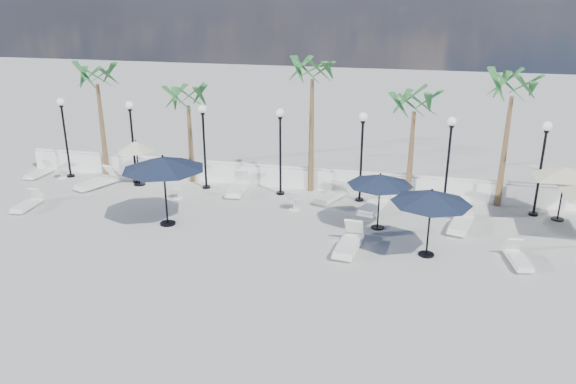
% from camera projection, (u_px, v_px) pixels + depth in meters
% --- Properties ---
extents(ground, '(100.00, 100.00, 0.00)m').
position_uv_depth(ground, '(233.00, 258.00, 18.94)').
color(ground, '#AFAFAA').
rests_on(ground, ground).
extents(balustrade, '(26.00, 0.30, 1.01)m').
position_uv_depth(balustrade, '(286.00, 177.00, 25.64)').
color(balustrade, white).
rests_on(balustrade, ground).
extents(lamppost_0, '(0.36, 0.36, 3.84)m').
position_uv_depth(lamppost_0, '(64.00, 126.00, 26.35)').
color(lamppost_0, black).
rests_on(lamppost_0, ground).
extents(lamppost_1, '(0.36, 0.36, 3.84)m').
position_uv_depth(lamppost_1, '(132.00, 131.00, 25.58)').
color(lamppost_1, black).
rests_on(lamppost_1, ground).
extents(lamppost_2, '(0.36, 0.36, 3.84)m').
position_uv_depth(lamppost_2, '(204.00, 135.00, 24.81)').
color(lamppost_2, black).
rests_on(lamppost_2, ground).
extents(lamppost_3, '(0.36, 0.36, 3.84)m').
position_uv_depth(lamppost_3, '(280.00, 140.00, 24.04)').
color(lamppost_3, black).
rests_on(lamppost_3, ground).
extents(lamppost_4, '(0.36, 0.36, 3.84)m').
position_uv_depth(lamppost_4, '(362.00, 145.00, 23.26)').
color(lamppost_4, black).
rests_on(lamppost_4, ground).
extents(lamppost_5, '(0.36, 0.36, 3.84)m').
position_uv_depth(lamppost_5, '(449.00, 150.00, 22.49)').
color(lamppost_5, black).
rests_on(lamppost_5, ground).
extents(lamppost_6, '(0.36, 0.36, 3.84)m').
position_uv_depth(lamppost_6, '(543.00, 156.00, 21.72)').
color(lamppost_6, black).
rests_on(lamppost_6, ground).
extents(palm_0, '(2.60, 2.60, 5.50)m').
position_uv_depth(palm_0, '(97.00, 81.00, 26.06)').
color(palm_0, brown).
rests_on(palm_0, ground).
extents(palm_1, '(2.60, 2.60, 4.70)m').
position_uv_depth(palm_1, '(188.00, 102.00, 25.33)').
color(palm_1, brown).
rests_on(palm_1, ground).
extents(palm_2, '(2.60, 2.60, 6.10)m').
position_uv_depth(palm_2, '(312.00, 76.00, 23.61)').
color(palm_2, brown).
rests_on(palm_2, ground).
extents(palm_3, '(2.60, 2.60, 4.90)m').
position_uv_depth(palm_3, '(414.00, 108.00, 23.06)').
color(palm_3, brown).
rests_on(palm_3, ground).
extents(palm_4, '(2.60, 2.60, 5.70)m').
position_uv_depth(palm_4, '(512.00, 93.00, 21.98)').
color(palm_4, brown).
rests_on(palm_4, ground).
extents(lounger_0, '(0.63, 1.72, 0.64)m').
position_uv_depth(lounger_0, '(40.00, 172.00, 27.20)').
color(lounger_0, white).
rests_on(lounger_0, ground).
extents(lounger_1, '(1.40, 2.19, 0.78)m').
position_uv_depth(lounger_1, '(97.00, 182.00, 25.68)').
color(lounger_1, white).
rests_on(lounger_1, ground).
extents(lounger_2, '(0.69, 1.73, 0.63)m').
position_uv_depth(lounger_2, '(27.00, 204.00, 23.19)').
color(lounger_2, white).
rests_on(lounger_2, ground).
extents(lounger_3, '(0.86, 2.13, 0.78)m').
position_uv_depth(lounger_3, '(238.00, 187.00, 24.96)').
color(lounger_3, white).
rests_on(lounger_3, ground).
extents(lounger_4, '(1.14, 2.18, 0.78)m').
position_uv_depth(lounger_4, '(373.00, 205.00, 22.91)').
color(lounger_4, white).
rests_on(lounger_4, ground).
extents(lounger_5, '(1.11, 2.14, 0.77)m').
position_uv_depth(lounger_5, '(461.00, 222.00, 21.21)').
color(lounger_5, white).
rests_on(lounger_5, ground).
extents(lounger_6, '(1.24, 2.02, 0.72)m').
position_uv_depth(lounger_6, '(331.00, 195.00, 24.03)').
color(lounger_6, white).
rests_on(lounger_6, ground).
extents(lounger_7, '(0.88, 2.16, 0.79)m').
position_uv_depth(lounger_7, '(349.00, 243.00, 19.41)').
color(lounger_7, white).
rests_on(lounger_7, ground).
extents(lounger_8, '(0.80, 1.70, 0.61)m').
position_uv_depth(lounger_8, '(518.00, 258.00, 18.47)').
color(lounger_8, white).
rests_on(lounger_8, ground).
extents(side_table_0, '(0.50, 0.50, 0.49)m').
position_uv_depth(side_table_0, '(61.00, 172.00, 26.89)').
color(side_table_0, white).
rests_on(side_table_0, ground).
extents(side_table_1, '(0.48, 0.48, 0.46)m').
position_uv_depth(side_table_1, '(178.00, 192.00, 24.28)').
color(side_table_1, white).
rests_on(side_table_1, ground).
extents(side_table_2, '(0.58, 0.58, 0.56)m').
position_uv_depth(side_table_2, '(295.00, 202.00, 23.00)').
color(side_table_2, white).
rests_on(side_table_2, ground).
extents(parasol_navy_left, '(3.15, 3.15, 2.78)m').
position_uv_depth(parasol_navy_left, '(163.00, 163.00, 20.86)').
color(parasol_navy_left, black).
rests_on(parasol_navy_left, ground).
extents(parasol_navy_mid, '(2.69, 2.69, 2.41)m').
position_uv_depth(parasol_navy_mid, '(431.00, 197.00, 18.43)').
color(parasol_navy_mid, black).
rests_on(parasol_navy_mid, ground).
extents(parasol_navy_right, '(2.46, 2.46, 2.20)m').
position_uv_depth(parasol_navy_right, '(380.00, 180.00, 20.67)').
color(parasol_navy_right, black).
rests_on(parasol_navy_right, ground).
extents(parasol_cream_sq_a, '(4.75, 4.75, 2.33)m').
position_uv_depth(parasol_cream_sq_a, '(566.00, 168.00, 21.37)').
color(parasol_cream_sq_a, black).
rests_on(parasol_cream_sq_a, ground).
extents(parasol_cream_small, '(1.75, 1.75, 2.15)m').
position_uv_depth(parasol_cream_small, '(136.00, 147.00, 25.46)').
color(parasol_cream_small, black).
rests_on(parasol_cream_small, ground).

